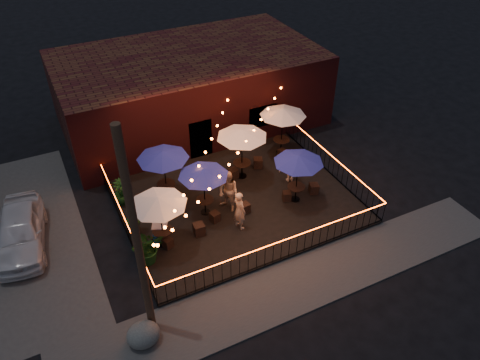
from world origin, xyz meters
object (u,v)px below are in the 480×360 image
at_px(utility_pole, 137,243).
at_px(cooler, 161,233).
at_px(cafe_table_2, 203,173).
at_px(cafe_table_0, 158,201).
at_px(cafe_table_3, 242,134).
at_px(boulder, 143,335).
at_px(cafe_table_1, 163,156).
at_px(cafe_table_5, 283,113).
at_px(cafe_table_4, 299,160).

height_order(utility_pole, cooler, utility_pole).
bearing_deg(cooler, cafe_table_2, 43.75).
bearing_deg(cafe_table_0, cafe_table_3, 29.13).
distance_m(cooler, boulder, 4.64).
distance_m(utility_pole, cafe_table_1, 6.97).
height_order(cafe_table_2, cafe_table_5, cafe_table_5).
xyz_separation_m(utility_pole, cafe_table_1, (2.72, 6.23, -1.56)).
bearing_deg(cafe_table_3, utility_pole, -136.43).
height_order(utility_pole, cafe_table_2, utility_pole).
relative_size(cafe_table_0, cafe_table_5, 0.91).
height_order(cafe_table_3, cooler, cafe_table_3).
xyz_separation_m(cafe_table_1, cooler, (-1.14, -2.52, -1.88)).
height_order(cafe_table_0, cafe_table_3, cafe_table_3).
distance_m(utility_pole, cooler, 5.30).
relative_size(utility_pole, cafe_table_4, 3.33).
bearing_deg(boulder, cafe_table_1, 64.81).
bearing_deg(utility_pole, cafe_table_1, 66.40).
relative_size(cafe_table_2, boulder, 2.46).
relative_size(utility_pole, cafe_table_2, 3.24).
height_order(cafe_table_2, cafe_table_4, cafe_table_4).
distance_m(cafe_table_4, cooler, 6.53).
distance_m(cafe_table_2, cafe_table_5, 5.95).
height_order(cafe_table_0, cafe_table_1, cafe_table_1).
bearing_deg(utility_pole, cafe_table_5, 37.75).
xyz_separation_m(cafe_table_5, boulder, (-9.63, -7.59, -2.08)).
xyz_separation_m(cafe_table_1, cafe_table_2, (1.14, -1.73, -0.14)).
bearing_deg(cooler, boulder, -90.89).
bearing_deg(cafe_table_2, cafe_table_0, -155.01).
bearing_deg(boulder, cafe_table_2, 49.15).
xyz_separation_m(cafe_table_2, cafe_table_5, (5.33, 2.62, 0.18)).
distance_m(cafe_table_2, boulder, 6.84).
relative_size(cafe_table_1, cafe_table_5, 1.08).
distance_m(utility_pole, cafe_table_5, 11.73).
xyz_separation_m(utility_pole, cafe_table_4, (7.86, 3.51, -1.66)).
xyz_separation_m(cafe_table_1, cafe_table_3, (3.75, -0.07, 0.09)).
distance_m(cafe_table_1, cafe_table_3, 3.75).
bearing_deg(cafe_table_5, cooler, -155.89).
bearing_deg(cooler, cafe_table_1, 90.35).
distance_m(cafe_table_3, cafe_table_5, 2.89).
bearing_deg(cafe_table_3, cafe_table_1, 178.90).
bearing_deg(cafe_table_2, cafe_table_1, 123.48).
bearing_deg(cafe_table_1, cooler, -114.42).
height_order(cafe_table_5, boulder, cafe_table_5).
relative_size(cafe_table_5, boulder, 2.71).
distance_m(cafe_table_4, cafe_table_5, 3.85).
xyz_separation_m(cafe_table_1, boulder, (-3.15, -6.70, -2.05)).
bearing_deg(cafe_table_1, cafe_table_3, -1.10).
relative_size(cafe_table_1, cooler, 3.63).
bearing_deg(boulder, cafe_table_3, 43.83).
relative_size(cafe_table_4, cafe_table_5, 0.88).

